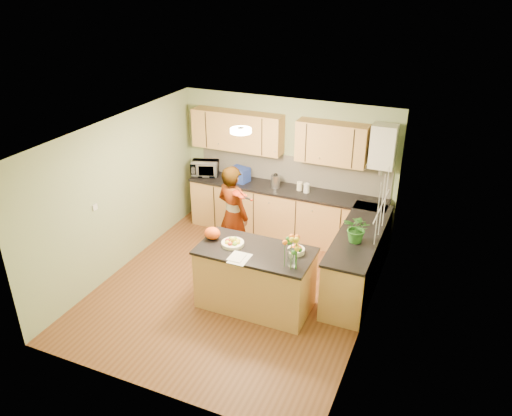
% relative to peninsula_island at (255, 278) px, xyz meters
% --- Properties ---
extents(floor, '(4.50, 4.50, 0.00)m').
position_rel_peninsula_island_xyz_m(floor, '(-0.45, 0.24, -0.47)').
color(floor, brown).
rests_on(floor, ground).
extents(ceiling, '(4.00, 4.50, 0.02)m').
position_rel_peninsula_island_xyz_m(ceiling, '(-0.45, 0.24, 2.03)').
color(ceiling, silver).
rests_on(ceiling, wall_back).
extents(wall_back, '(4.00, 0.02, 2.50)m').
position_rel_peninsula_island_xyz_m(wall_back, '(-0.45, 2.49, 0.78)').
color(wall_back, '#93A979').
rests_on(wall_back, floor).
extents(wall_front, '(4.00, 0.02, 2.50)m').
position_rel_peninsula_island_xyz_m(wall_front, '(-0.45, -2.01, 0.78)').
color(wall_front, '#93A979').
rests_on(wall_front, floor).
extents(wall_left, '(0.02, 4.50, 2.50)m').
position_rel_peninsula_island_xyz_m(wall_left, '(-2.45, 0.24, 0.78)').
color(wall_left, '#93A979').
rests_on(wall_left, floor).
extents(wall_right, '(0.02, 4.50, 2.50)m').
position_rel_peninsula_island_xyz_m(wall_right, '(1.55, 0.24, 0.78)').
color(wall_right, '#93A979').
rests_on(wall_right, floor).
extents(back_counter, '(3.64, 0.62, 0.94)m').
position_rel_peninsula_island_xyz_m(back_counter, '(-0.35, 2.19, -0.00)').
color(back_counter, tan).
rests_on(back_counter, floor).
extents(right_counter, '(0.62, 2.24, 0.94)m').
position_rel_peninsula_island_xyz_m(right_counter, '(1.25, 1.09, -0.00)').
color(right_counter, tan).
rests_on(right_counter, floor).
extents(splashback, '(3.60, 0.02, 0.52)m').
position_rel_peninsula_island_xyz_m(splashback, '(-0.35, 2.48, 0.73)').
color(splashback, beige).
rests_on(splashback, back_counter).
extents(upper_cabinets, '(3.20, 0.34, 0.70)m').
position_rel_peninsula_island_xyz_m(upper_cabinets, '(-0.63, 2.32, 1.38)').
color(upper_cabinets, tan).
rests_on(upper_cabinets, wall_back).
extents(boiler, '(0.40, 0.30, 0.86)m').
position_rel_peninsula_island_xyz_m(boiler, '(1.25, 2.33, 1.42)').
color(boiler, white).
rests_on(boiler, wall_back).
extents(window_right, '(0.01, 1.30, 1.05)m').
position_rel_peninsula_island_xyz_m(window_right, '(1.54, 0.84, 1.08)').
color(window_right, white).
rests_on(window_right, wall_right).
extents(light_switch, '(0.02, 0.09, 0.09)m').
position_rel_peninsula_island_xyz_m(light_switch, '(-2.44, -0.36, 0.83)').
color(light_switch, white).
rests_on(light_switch, wall_left).
extents(ceiling_lamp, '(0.30, 0.30, 0.07)m').
position_rel_peninsula_island_xyz_m(ceiling_lamp, '(-0.45, 0.54, 1.99)').
color(ceiling_lamp, '#FFEABF').
rests_on(ceiling_lamp, ceiling).
extents(peninsula_island, '(1.64, 0.84, 0.94)m').
position_rel_peninsula_island_xyz_m(peninsula_island, '(0.00, 0.00, 0.00)').
color(peninsula_island, tan).
rests_on(peninsula_island, floor).
extents(fruit_dish, '(0.32, 0.32, 0.11)m').
position_rel_peninsula_island_xyz_m(fruit_dish, '(-0.35, 0.00, 0.52)').
color(fruit_dish, '#FBEFC9').
rests_on(fruit_dish, peninsula_island).
extents(orange_bowl, '(0.24, 0.24, 0.14)m').
position_rel_peninsula_island_xyz_m(orange_bowl, '(0.55, 0.15, 0.53)').
color(orange_bowl, '#FBEFC9').
rests_on(orange_bowl, peninsula_island).
extents(flower_vase, '(0.28, 0.28, 0.52)m').
position_rel_peninsula_island_xyz_m(flower_vase, '(0.60, -0.18, 0.81)').
color(flower_vase, silver).
rests_on(flower_vase, peninsula_island).
extents(orange_bag, '(0.25, 0.22, 0.18)m').
position_rel_peninsula_island_xyz_m(orange_bag, '(-0.70, 0.05, 0.56)').
color(orange_bag, '#E24D12').
rests_on(orange_bag, peninsula_island).
extents(papers, '(0.25, 0.34, 0.01)m').
position_rel_peninsula_island_xyz_m(papers, '(-0.10, -0.30, 0.47)').
color(papers, white).
rests_on(papers, peninsula_island).
extents(violinist, '(0.72, 0.60, 1.70)m').
position_rel_peninsula_island_xyz_m(violinist, '(-0.84, 1.03, 0.38)').
color(violinist, '#DDAA87').
rests_on(violinist, floor).
extents(violin, '(0.60, 0.52, 0.15)m').
position_rel_peninsula_island_xyz_m(violin, '(-0.64, 0.81, 0.89)').
color(violin, '#511105').
rests_on(violin, violinist).
extents(microwave, '(0.58, 0.47, 0.27)m').
position_rel_peninsula_island_xyz_m(microwave, '(-1.99, 2.20, 0.61)').
color(microwave, white).
rests_on(microwave, back_counter).
extents(blue_box, '(0.38, 0.32, 0.27)m').
position_rel_peninsula_island_xyz_m(blue_box, '(-1.25, 2.18, 0.60)').
color(blue_box, navy).
rests_on(blue_box, back_counter).
extents(kettle, '(0.16, 0.16, 0.31)m').
position_rel_peninsula_island_xyz_m(kettle, '(-0.55, 2.18, 0.59)').
color(kettle, '#B6B5BA').
rests_on(kettle, back_counter).
extents(jar_cream, '(0.11, 0.11, 0.15)m').
position_rel_peninsula_island_xyz_m(jar_cream, '(-0.11, 2.22, 0.55)').
color(jar_cream, '#FBEFC9').
rests_on(jar_cream, back_counter).
extents(jar_white, '(0.13, 0.13, 0.16)m').
position_rel_peninsula_island_xyz_m(jar_white, '(0.04, 2.18, 0.55)').
color(jar_white, white).
rests_on(jar_white, back_counter).
extents(potted_plant, '(0.44, 0.39, 0.43)m').
position_rel_peninsula_island_xyz_m(potted_plant, '(1.25, 0.79, 0.68)').
color(potted_plant, '#2B6B23').
rests_on(potted_plant, right_counter).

